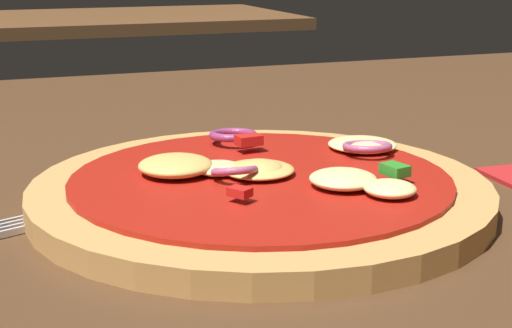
% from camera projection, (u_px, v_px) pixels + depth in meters
% --- Properties ---
extents(dining_table, '(1.41, 1.04, 0.03)m').
position_uv_depth(dining_table, '(240.00, 206.00, 0.52)').
color(dining_table, '#4C301C').
rests_on(dining_table, ground).
extents(pizza, '(0.28, 0.28, 0.03)m').
position_uv_depth(pizza, '(268.00, 188.00, 0.48)').
color(pizza, tan).
rests_on(pizza, dining_table).
extents(background_table, '(0.88, 0.52, 0.03)m').
position_uv_depth(background_table, '(110.00, 21.00, 1.91)').
color(background_table, brown).
rests_on(background_table, ground).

